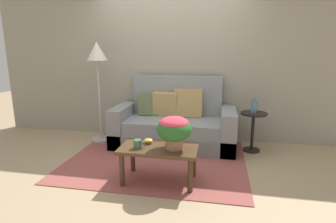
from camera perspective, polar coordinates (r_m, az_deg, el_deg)
The scene contains 11 objects.
ground_plane at distance 3.79m, azimuth -3.03°, elevation -11.19°, with size 14.00×14.00×0.00m, color tan.
wall_back at distance 4.77m, azimuth 0.66°, elevation 10.47°, with size 6.40×0.12×2.68m, color gray.
area_rug at distance 3.95m, azimuth -2.39°, elevation -10.05°, with size 2.48×1.97×0.01m, color #994C47.
couch at distance 4.45m, azimuth 1.27°, elevation -2.83°, with size 1.94×0.87×1.11m.
coffee_table at distance 3.22m, azimuth -1.90°, elevation -8.58°, with size 0.90×0.51×0.44m.
side_table at distance 4.35m, azimuth 17.43°, elevation -2.66°, with size 0.39×0.39×0.61m.
floor_lamp at distance 4.66m, azimuth -14.62°, elevation 10.08°, with size 0.35×0.35×1.67m.
potted_plant at distance 3.05m, azimuth 1.29°, elevation -3.67°, with size 0.39×0.39×0.38m.
coffee_mug at distance 3.14m, azimuth -6.33°, elevation -6.79°, with size 0.14×0.09×0.10m.
snack_bowl at distance 3.30m, azimuth -4.17°, elevation -6.12°, with size 0.11×0.11×0.06m.
table_vase at distance 4.28m, azimuth 17.62°, elevation 1.00°, with size 0.10×0.10×0.23m.
Camera 1 is at (0.84, -3.35, 1.55)m, focal length 29.02 mm.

